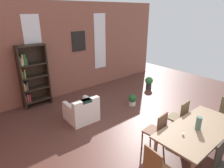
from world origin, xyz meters
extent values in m
plane|color=brown|center=(0.00, 0.00, 0.00)|extent=(11.39, 11.39, 0.00)
cube|color=#945747|center=(0.00, 4.44, 1.66)|extent=(8.55, 0.12, 3.32)
cube|color=white|center=(-1.32, 4.37, 1.83)|extent=(0.55, 0.02, 2.16)
cube|color=white|center=(1.32, 4.37, 1.83)|extent=(0.55, 0.02, 2.16)
cube|color=#82674C|center=(0.13, -0.56, 0.72)|extent=(2.02, 0.96, 0.04)
cylinder|color=#82674C|center=(-0.77, -0.17, 0.35)|extent=(0.07, 0.07, 0.70)
cylinder|color=#82674C|center=(1.04, -0.17, 0.35)|extent=(0.07, 0.07, 0.70)
cylinder|color=#4C7266|center=(0.07, -0.56, 0.87)|extent=(0.11, 0.11, 0.28)
cylinder|color=silver|center=(-0.36, -0.48, 0.76)|extent=(0.04, 0.04, 0.05)
cube|color=brown|center=(0.59, 0.23, 0.45)|extent=(0.42, 0.42, 0.04)
cube|color=brown|center=(0.60, 0.04, 0.70)|extent=(0.38, 0.05, 0.50)
cylinder|color=brown|center=(0.76, 0.42, 0.21)|extent=(0.04, 0.04, 0.43)
cylinder|color=brown|center=(0.40, 0.39, 0.21)|extent=(0.04, 0.04, 0.43)
cylinder|color=brown|center=(0.78, 0.06, 0.21)|extent=(0.04, 0.04, 0.43)
cylinder|color=brown|center=(0.42, 0.04, 0.21)|extent=(0.04, 0.04, 0.43)
cube|color=brown|center=(-0.32, 0.23, 0.45)|extent=(0.44, 0.44, 0.04)
cube|color=brown|center=(-0.30, 0.04, 0.70)|extent=(0.38, 0.07, 0.50)
cylinder|color=brown|center=(-0.16, 0.42, 0.21)|extent=(0.04, 0.04, 0.43)
cylinder|color=brown|center=(-0.52, 0.39, 0.21)|extent=(0.04, 0.04, 0.43)
cylinder|color=brown|center=(-0.12, 0.06, 0.21)|extent=(0.04, 0.04, 0.43)
cylinder|color=brown|center=(-0.48, 0.03, 0.21)|extent=(0.04, 0.04, 0.43)
cube|color=brown|center=(1.44, -0.56, 0.45)|extent=(0.42, 0.42, 0.04)
cylinder|color=brown|center=(1.27, -0.37, 0.21)|extent=(0.04, 0.04, 0.43)
cylinder|color=brown|center=(1.63, -0.38, 0.21)|extent=(0.04, 0.04, 0.43)
cube|color=brown|center=(-1.36, -0.54, 0.70)|extent=(0.06, 0.38, 0.50)
cube|color=#2F2A23|center=(-0.33, -1.15, 0.70)|extent=(0.38, 0.05, 0.50)
cube|color=#2D2319|center=(-1.93, 4.17, 1.01)|extent=(0.04, 0.33, 2.02)
cube|color=#2D2319|center=(-1.09, 4.17, 1.01)|extent=(0.04, 0.33, 2.02)
cube|color=#2D2319|center=(-1.51, 4.33, 1.01)|extent=(0.88, 0.01, 2.02)
cube|color=#2D2319|center=(-1.51, 4.17, 0.20)|extent=(0.84, 0.33, 0.04)
cube|color=orange|center=(-1.89, 4.17, 0.34)|extent=(0.04, 0.17, 0.24)
cube|color=#8C4C8C|center=(-1.84, 4.17, 0.35)|extent=(0.04, 0.24, 0.26)
cube|color=#B22D28|center=(-1.78, 4.17, 0.34)|extent=(0.05, 0.26, 0.24)
cube|color=#2D2319|center=(-1.51, 4.17, 0.61)|extent=(0.84, 0.33, 0.04)
cube|color=white|center=(-1.89, 4.17, 0.75)|extent=(0.04, 0.21, 0.25)
cube|color=orange|center=(-1.84, 4.17, 0.72)|extent=(0.05, 0.17, 0.18)
cube|color=#4C4C51|center=(-1.79, 4.17, 0.76)|extent=(0.03, 0.22, 0.27)
cube|color=#2D2319|center=(-1.51, 4.17, 1.01)|extent=(0.84, 0.33, 0.04)
cube|color=orange|center=(-1.90, 4.17, 1.18)|extent=(0.03, 0.27, 0.29)
cube|color=#4C4C51|center=(-1.87, 4.17, 1.13)|extent=(0.03, 0.20, 0.21)
cube|color=#33724C|center=(-1.84, 4.17, 1.14)|extent=(0.03, 0.26, 0.21)
cube|color=gold|center=(-1.80, 4.17, 1.17)|extent=(0.03, 0.17, 0.28)
cube|color=#2D2319|center=(-1.51, 4.17, 1.42)|extent=(0.84, 0.33, 0.04)
cube|color=#4C4C51|center=(-1.89, 4.17, 1.58)|extent=(0.04, 0.23, 0.29)
cube|color=white|center=(-1.84, 4.17, 1.55)|extent=(0.03, 0.23, 0.22)
cube|color=gold|center=(-1.80, 4.17, 1.60)|extent=(0.05, 0.19, 0.34)
cube|color=#33724C|center=(-1.74, 4.17, 1.60)|extent=(0.04, 0.22, 0.33)
cube|color=#33724C|center=(-1.70, 4.17, 1.55)|extent=(0.03, 0.26, 0.22)
cube|color=#2D2319|center=(-1.51, 4.17, 2.00)|extent=(0.84, 0.33, 0.04)
cube|color=white|center=(-0.90, 2.40, 0.20)|extent=(0.83, 0.83, 0.40)
cube|color=white|center=(-0.91, 2.09, 0.57)|extent=(0.81, 0.19, 0.35)
cube|color=white|center=(-0.56, 2.39, 0.48)|extent=(0.15, 0.72, 0.15)
cube|color=white|center=(-1.24, 2.42, 0.48)|extent=(0.15, 0.72, 0.15)
cube|color=#19382D|center=(-0.91, 2.09, 0.71)|extent=(0.29, 0.18, 0.08)
cylinder|color=silver|center=(0.90, 2.07, 0.07)|extent=(0.23, 0.23, 0.14)
sphere|color=#235B2D|center=(0.90, 2.07, 0.25)|extent=(0.27, 0.27, 0.27)
cylinder|color=#333338|center=(2.50, 2.70, 0.11)|extent=(0.22, 0.22, 0.21)
sphere|color=#387F42|center=(2.50, 2.70, 0.34)|extent=(0.32, 0.32, 0.32)
cube|color=black|center=(0.33, 4.37, 1.93)|extent=(0.56, 0.03, 0.72)
camera|label=1|loc=(-3.48, -2.03, 3.01)|focal=31.42mm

